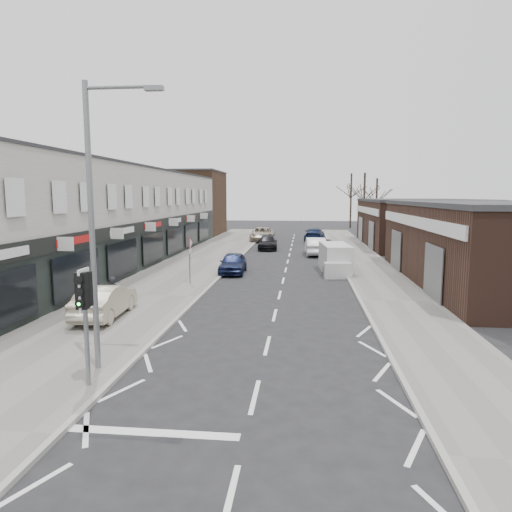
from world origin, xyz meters
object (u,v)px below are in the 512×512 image
(pedestrian, at_px, (113,294))
(parked_car_left_c, at_px, (262,234))
(white_van, at_px, (335,259))
(parked_car_right_b, at_px, (324,246))
(street_lamp, at_px, (97,212))
(traffic_light, at_px, (84,300))
(parked_car_right_a, at_px, (315,246))
(warning_sign, at_px, (190,247))
(parked_car_left_b, at_px, (267,243))
(parked_car_right_c, at_px, (315,235))
(sedan_on_pavement, at_px, (105,301))
(parked_car_left_a, at_px, (233,263))

(pedestrian, height_order, parked_car_left_c, pedestrian)
(white_van, xyz_separation_m, parked_car_right_b, (-0.30, 9.64, -0.18))
(white_van, xyz_separation_m, parked_car_left_c, (-6.71, 20.28, -0.11))
(street_lamp, xyz_separation_m, parked_car_right_b, (7.53, 27.74, -3.91))
(traffic_light, relative_size, parked_car_right_a, 0.68)
(street_lamp, xyz_separation_m, warning_sign, (-0.63, 12.80, -2.42))
(pedestrian, bearing_deg, traffic_light, 115.38)
(warning_sign, xyz_separation_m, white_van, (8.46, 5.30, -1.32))
(parked_car_left_b, relative_size, parked_car_right_b, 1.07)
(parked_car_right_a, bearing_deg, parked_car_right_c, -93.77)
(warning_sign, relative_size, sedan_on_pavement, 0.66)
(street_lamp, relative_size, pedestrian, 5.28)
(warning_sign, xyz_separation_m, sedan_on_pavement, (-1.72, -7.43, -1.41))
(white_van, bearing_deg, parked_car_right_c, 87.01)
(parked_car_right_a, height_order, parked_car_right_b, parked_car_right_a)
(street_lamp, height_order, parked_car_right_c, street_lamp)
(parked_car_left_b, xyz_separation_m, parked_car_right_b, (5.21, -2.95, 0.07))
(parked_car_left_b, height_order, parked_car_right_c, parked_car_right_c)
(parked_car_left_c, height_order, parked_car_right_c, parked_car_left_c)
(traffic_light, distance_m, parked_car_right_c, 40.81)
(pedestrian, bearing_deg, parked_car_left_a, -101.27)
(parked_car_right_b, bearing_deg, white_van, 92.91)
(traffic_light, xyz_separation_m, parked_car_right_c, (6.82, 40.20, -1.68))
(parked_car_left_b, bearing_deg, parked_car_right_a, -43.94)
(parked_car_left_c, relative_size, parked_car_right_b, 1.35)
(traffic_light, bearing_deg, parked_car_left_c, 88.55)
(parked_car_right_c, bearing_deg, white_van, 98.20)
(pedestrian, xyz_separation_m, parked_car_left_c, (3.52, 32.11, -0.10))
(traffic_light, xyz_separation_m, white_van, (7.71, 19.31, -1.53))
(traffic_light, distance_m, parked_car_left_b, 32.03)
(sedan_on_pavement, distance_m, parked_car_right_a, 23.47)
(sedan_on_pavement, xyz_separation_m, parked_car_right_a, (9.08, 21.65, -0.04))
(pedestrian, bearing_deg, parked_car_left_c, -89.51)
(pedestrian, bearing_deg, parked_car_right_c, -99.19)
(parked_car_left_b, height_order, parked_car_right_b, parked_car_right_b)
(parked_car_left_a, bearing_deg, parked_car_right_c, 73.49)
(street_lamp, distance_m, white_van, 20.07)
(pedestrian, height_order, parked_car_right_b, pedestrian)
(parked_car_right_c, bearing_deg, street_lamp, 85.67)
(street_lamp, bearing_deg, warning_sign, 92.84)
(sedan_on_pavement, relative_size, parked_car_left_a, 1.03)
(parked_car_right_b, bearing_deg, sedan_on_pavement, 67.32)
(sedan_on_pavement, xyz_separation_m, parked_car_left_a, (3.48, 11.73, -0.12))
(sedan_on_pavement, height_order, pedestrian, pedestrian)
(sedan_on_pavement, distance_m, parked_car_right_b, 24.46)
(parked_car_right_a, distance_m, parked_car_right_c, 11.98)
(white_van, bearing_deg, parked_car_left_c, 102.90)
(sedan_on_pavement, height_order, parked_car_left_c, parked_car_left_c)
(white_van, xyz_separation_m, parked_car_left_a, (-6.71, -1.00, -0.21))
(white_van, xyz_separation_m, parked_car_right_c, (-0.88, 20.89, -0.15))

